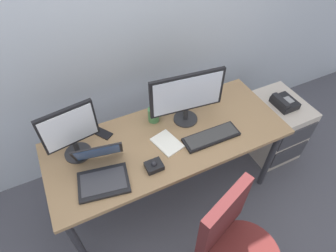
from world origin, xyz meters
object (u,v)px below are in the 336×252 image
at_px(laptop, 101,171).
at_px(banana, 209,98).
at_px(monitor_main, 187,96).
at_px(coffee_mug, 154,115).
at_px(trackball_mouse, 154,166).
at_px(cell_phone, 103,133).
at_px(monitor_side, 70,131).
at_px(keyboard, 211,137).
at_px(paper_notepad, 167,143).
at_px(office_chair, 234,252).
at_px(file_cabinet, 273,127).
at_px(desk_phone, 284,102).

height_order(laptop, banana, laptop).
height_order(monitor_main, coffee_mug, monitor_main).
xyz_separation_m(trackball_mouse, coffee_mug, (0.18, 0.40, 0.03)).
xyz_separation_m(cell_phone, banana, (0.88, -0.02, 0.02)).
xyz_separation_m(monitor_main, monitor_side, (-0.81, 0.03, -0.01)).
xyz_separation_m(monitor_side, trackball_mouse, (0.41, -0.33, -0.20)).
distance_m(monitor_side, keyboard, 0.95).
bearing_deg(banana, monitor_side, -175.52).
distance_m(trackball_mouse, paper_notepad, 0.22).
bearing_deg(laptop, office_chair, -49.10).
distance_m(office_chair, trackball_mouse, 0.74).
xyz_separation_m(laptop, coffee_mug, (0.49, 0.31, 0.01)).
relative_size(office_chair, monitor_side, 2.29).
xyz_separation_m(keyboard, laptop, (-0.79, 0.03, 0.04)).
bearing_deg(keyboard, coffee_mug, 130.68).
bearing_deg(laptop, coffee_mug, 32.38).
relative_size(file_cabinet, cell_phone, 4.16).
bearing_deg(cell_phone, desk_phone, -42.80).
bearing_deg(banana, paper_notepad, -152.10).
relative_size(paper_notepad, banana, 1.09).
relative_size(laptop, coffee_mug, 3.32).
bearing_deg(trackball_mouse, keyboard, 7.15).
height_order(desk_phone, keyboard, keyboard).
height_order(office_chair, banana, office_chair).
distance_m(laptop, cell_phone, 0.37).
xyz_separation_m(coffee_mug, cell_phone, (-0.39, 0.03, -0.05)).
height_order(coffee_mug, cell_phone, coffee_mug).
bearing_deg(monitor_side, cell_phone, 27.70).
relative_size(office_chair, keyboard, 2.23).
xyz_separation_m(office_chair, banana, (0.39, 1.01, 0.34)).
bearing_deg(office_chair, trackball_mouse, 114.71).
bearing_deg(monitor_side, keyboard, -17.02).
xyz_separation_m(monitor_main, coffee_mug, (-0.22, 0.10, -0.18)).
relative_size(monitor_main, monitor_side, 1.34).
relative_size(desk_phone, cell_phone, 1.41).
xyz_separation_m(file_cabinet, banana, (-0.65, 0.19, 0.46)).
height_order(monitor_side, coffee_mug, monitor_side).
bearing_deg(cell_phone, monitor_main, -46.65).
bearing_deg(file_cabinet, desk_phone, -116.78).
height_order(office_chair, monitor_main, monitor_main).
distance_m(office_chair, keyboard, 0.76).
xyz_separation_m(desk_phone, laptop, (-1.63, -0.12, 0.16)).
distance_m(keyboard, banana, 0.41).
bearing_deg(monitor_side, desk_phone, -4.13).
height_order(keyboard, paper_notepad, keyboard).
relative_size(monitor_main, banana, 2.84).
xyz_separation_m(keyboard, cell_phone, (-0.68, 0.37, -0.01)).
bearing_deg(office_chair, file_cabinet, 38.14).
bearing_deg(keyboard, monitor_side, 162.98).
bearing_deg(cell_phone, office_chair, -98.84).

